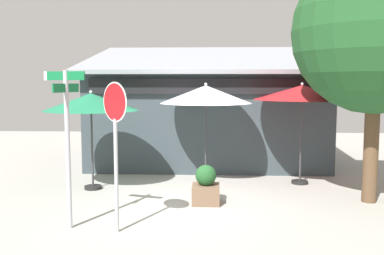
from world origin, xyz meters
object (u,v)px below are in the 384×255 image
at_px(street_sign_post, 67,134).
at_px(sidewalk_planter, 206,187).
at_px(patio_umbrella_forest_green_left, 91,103).
at_px(patio_umbrella_ivory_center, 206,95).
at_px(patio_umbrella_crimson_right, 302,93).
at_px(stop_sign, 115,130).

bearing_deg(street_sign_post, sidewalk_planter, 34.75).
bearing_deg(patio_umbrella_forest_green_left, patio_umbrella_ivory_center, 17.05).
xyz_separation_m(street_sign_post, sidewalk_planter, (2.52, 1.75, -1.40)).
distance_m(patio_umbrella_ivory_center, patio_umbrella_crimson_right, 2.54).
xyz_separation_m(patio_umbrella_ivory_center, sidewalk_planter, (0.04, -2.07, -2.00)).
xyz_separation_m(street_sign_post, patio_umbrella_forest_green_left, (-0.38, 2.94, 0.43)).
bearing_deg(sidewalk_planter, stop_sign, -129.49).
bearing_deg(patio_umbrella_crimson_right, patio_umbrella_forest_green_left, -171.26).
height_order(patio_umbrella_ivory_center, patio_umbrella_crimson_right, patio_umbrella_crimson_right).
xyz_separation_m(patio_umbrella_crimson_right, sidewalk_planter, (-2.51, -2.02, -2.05)).
distance_m(patio_umbrella_forest_green_left, sidewalk_planter, 3.63).
bearing_deg(patio_umbrella_crimson_right, street_sign_post, -143.11).
relative_size(stop_sign, patio_umbrella_ivory_center, 1.01).
xyz_separation_m(stop_sign, patio_umbrella_forest_green_left, (-1.32, 3.12, 0.34)).
distance_m(stop_sign, sidewalk_planter, 2.90).
height_order(stop_sign, patio_umbrella_ivory_center, stop_sign).
bearing_deg(stop_sign, street_sign_post, 169.28).
relative_size(stop_sign, sidewalk_planter, 3.10).
bearing_deg(stop_sign, patio_umbrella_ivory_center, 68.80).
relative_size(street_sign_post, sidewalk_planter, 3.34).
height_order(patio_umbrella_forest_green_left, patio_umbrella_ivory_center, patio_umbrella_ivory_center).
distance_m(patio_umbrella_ivory_center, sidewalk_planter, 2.88).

